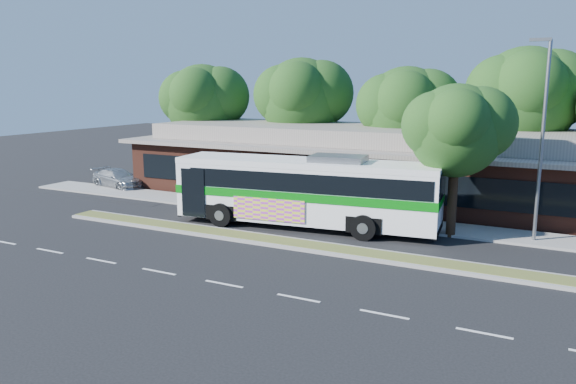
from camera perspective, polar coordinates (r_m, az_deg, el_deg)
name	(u,v)px	position (r m, az deg, el deg)	size (l,w,h in m)	color
ground	(287,249)	(24.79, -0.10, -5.77)	(120.00, 120.00, 0.00)	black
median_strip	(293,244)	(25.29, 0.52, -5.26)	(26.00, 1.10, 0.15)	#4F5B26
sidewalk	(341,217)	(30.42, 5.40, -2.55)	(44.00, 2.60, 0.12)	gray
parking_lot	(132,182)	(43.02, -15.56, 1.00)	(14.00, 12.00, 0.01)	black
plaza_building	(380,164)	(36.15, 9.33, 2.84)	(33.20, 11.20, 4.45)	#512519
lamp_post	(542,135)	(27.26, 24.38, 5.29)	(0.93, 0.18, 9.07)	slate
tree_bg_a	(208,100)	(44.31, -8.09, 9.20)	(6.47, 5.80, 8.63)	black
tree_bg_b	(308,98)	(41.15, 2.03, 9.56)	(6.69, 6.00, 9.00)	black
tree_bg_c	(413,108)	(37.51, 12.58, 8.33)	(6.24, 5.60, 8.26)	black
tree_bg_d	(533,96)	(37.37, 23.67, 8.95)	(6.91, 6.20, 9.37)	black
transit_bus	(307,187)	(27.99, 1.93, 0.52)	(13.47, 4.35, 3.72)	white
sedan	(118,178)	(40.83, -16.89, 1.33)	(1.81, 4.45, 1.29)	#A0A3A6
sidewalk_tree	(464,129)	(27.00, 17.41, 6.15)	(4.79, 4.29, 7.16)	black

